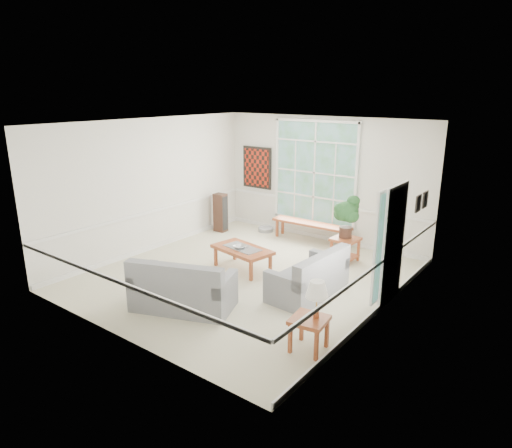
# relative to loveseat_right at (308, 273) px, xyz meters

# --- Properties ---
(floor) EXTENTS (5.50, 6.00, 0.01)m
(floor) POSITION_rel_loveseat_right_xyz_m (-1.43, 0.02, -0.43)
(floor) COLOR beige
(floor) RESTS_ON ground
(ceiling) EXTENTS (5.50, 6.00, 0.02)m
(ceiling) POSITION_rel_loveseat_right_xyz_m (-1.43, 0.02, 2.58)
(ceiling) COLOR white
(ceiling) RESTS_ON ground
(wall_back) EXTENTS (5.50, 0.02, 3.00)m
(wall_back) POSITION_rel_loveseat_right_xyz_m (-1.43, 3.02, 1.08)
(wall_back) COLOR silver
(wall_back) RESTS_ON ground
(wall_front) EXTENTS (5.50, 0.02, 3.00)m
(wall_front) POSITION_rel_loveseat_right_xyz_m (-1.43, -2.98, 1.08)
(wall_front) COLOR silver
(wall_front) RESTS_ON ground
(wall_left) EXTENTS (0.02, 6.00, 3.00)m
(wall_left) POSITION_rel_loveseat_right_xyz_m (-4.18, 0.02, 1.08)
(wall_left) COLOR silver
(wall_left) RESTS_ON ground
(wall_right) EXTENTS (0.02, 6.00, 3.00)m
(wall_right) POSITION_rel_loveseat_right_xyz_m (1.32, 0.02, 1.08)
(wall_right) COLOR silver
(wall_right) RESTS_ON ground
(window_back) EXTENTS (2.30, 0.08, 2.40)m
(window_back) POSITION_rel_loveseat_right_xyz_m (-1.63, 2.98, 1.23)
(window_back) COLOR white
(window_back) RESTS_ON wall_back
(entry_door) EXTENTS (0.08, 0.90, 2.10)m
(entry_door) POSITION_rel_loveseat_right_xyz_m (1.28, 0.62, 0.63)
(entry_door) COLOR white
(entry_door) RESTS_ON floor
(door_sidelight) EXTENTS (0.08, 0.26, 1.90)m
(door_sidelight) POSITION_rel_loveseat_right_xyz_m (1.28, -0.01, 0.73)
(door_sidelight) COLOR white
(door_sidelight) RESTS_ON wall_right
(wall_art) EXTENTS (0.90, 0.06, 1.10)m
(wall_art) POSITION_rel_loveseat_right_xyz_m (-3.38, 2.97, 1.18)
(wall_art) COLOR #5C170C
(wall_art) RESTS_ON wall_back
(wall_frame_near) EXTENTS (0.04, 0.26, 0.32)m
(wall_frame_near) POSITION_rel_loveseat_right_xyz_m (1.28, 1.77, 1.13)
(wall_frame_near) COLOR black
(wall_frame_near) RESTS_ON wall_right
(wall_frame_far) EXTENTS (0.04, 0.26, 0.32)m
(wall_frame_far) POSITION_rel_loveseat_right_xyz_m (1.28, 2.17, 1.13)
(wall_frame_far) COLOR black
(wall_frame_far) RESTS_ON wall_right
(loveseat_right) EXTENTS (0.90, 1.61, 0.85)m
(loveseat_right) POSITION_rel_loveseat_right_xyz_m (0.00, 0.00, 0.00)
(loveseat_right) COLOR gray
(loveseat_right) RESTS_ON floor
(loveseat_front) EXTENTS (1.87, 1.42, 0.90)m
(loveseat_front) POSITION_rel_loveseat_right_xyz_m (-1.42, -1.71, 0.03)
(loveseat_front) COLOR gray
(loveseat_front) RESTS_ON floor
(coffee_table) EXTENTS (1.36, 0.89, 0.47)m
(coffee_table) POSITION_rel_loveseat_right_xyz_m (-1.70, 0.23, -0.19)
(coffee_table) COLOR brown
(coffee_table) RESTS_ON floor
(pewter_bowl) EXTENTS (0.39, 0.39, 0.08)m
(pewter_bowl) POSITION_rel_loveseat_right_xyz_m (-1.71, 0.18, 0.09)
(pewter_bowl) COLOR #9B9AA0
(pewter_bowl) RESTS_ON coffee_table
(window_bench) EXTENTS (2.03, 0.48, 0.47)m
(window_bench) POSITION_rel_loveseat_right_xyz_m (-1.50, 2.67, -0.19)
(window_bench) COLOR brown
(window_bench) RESTS_ON floor
(end_table) EXTENTS (0.56, 0.56, 0.53)m
(end_table) POSITION_rel_loveseat_right_xyz_m (-0.22, 1.94, -0.16)
(end_table) COLOR brown
(end_table) RESTS_ON floor
(houseplant) EXTENTS (0.57, 0.57, 0.94)m
(houseplant) POSITION_rel_loveseat_right_xyz_m (-0.25, 1.97, 0.58)
(houseplant) COLOR #214E23
(houseplant) RESTS_ON end_table
(side_table) EXTENTS (0.55, 0.55, 0.50)m
(side_table) POSITION_rel_loveseat_right_xyz_m (0.97, -1.58, -0.17)
(side_table) COLOR brown
(side_table) RESTS_ON floor
(table_lamp) EXTENTS (0.38, 0.38, 0.55)m
(table_lamp) POSITION_rel_loveseat_right_xyz_m (1.04, -1.52, 0.36)
(table_lamp) COLOR white
(table_lamp) RESTS_ON side_table
(pet_bed) EXTENTS (0.52, 0.52, 0.12)m
(pet_bed) POSITION_rel_loveseat_right_xyz_m (-2.86, 2.67, -0.36)
(pet_bed) COLOR gray
(pet_bed) RESTS_ON floor
(floor_speaker) EXTENTS (0.32, 0.26, 1.00)m
(floor_speaker) POSITION_rel_loveseat_right_xyz_m (-3.83, 1.98, 0.08)
(floor_speaker) COLOR #3A2118
(floor_speaker) RESTS_ON floor
(cat) EXTENTS (0.36, 0.26, 0.17)m
(cat) POSITION_rel_loveseat_right_xyz_m (-0.06, 0.56, 0.09)
(cat) COLOR black
(cat) RESTS_ON loveseat_right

